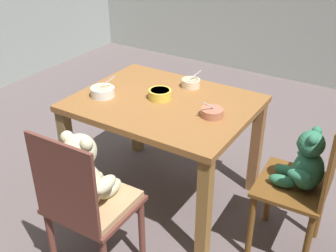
{
  "coord_description": "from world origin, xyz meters",
  "views": [
    {
      "loc": [
        1.24,
        -1.94,
        1.83
      ],
      "look_at": [
        0.0,
        0.05,
        0.52
      ],
      "focal_mm": 43.82,
      "sensor_mm": 36.0,
      "label": 1
    }
  ],
  "objects": [
    {
      "name": "teddy_chair_near_right",
      "position": [
        0.92,
        -0.04,
        0.55
      ],
      "size": [
        0.39,
        0.43,
        0.92
      ],
      "rotation": [
        0.0,
        0.0,
        3.19
      ],
      "color": "brown",
      "rests_on": "ground_plane"
    },
    {
      "name": "ground_plane",
      "position": [
        0.0,
        0.0,
        -0.02
      ],
      "size": [
        5.2,
        5.2,
        0.04
      ],
      "color": "#5F5353"
    },
    {
      "name": "porridge_bowl_cream_far_center",
      "position": [
        0.04,
        0.28,
        0.76
      ],
      "size": [
        0.12,
        0.12,
        0.12
      ],
      "color": "beige",
      "rests_on": "dining_table"
    },
    {
      "name": "dining_table",
      "position": [
        0.0,
        0.0,
        0.62
      ],
      "size": [
        1.09,
        0.86,
        0.73
      ],
      "color": "brown",
      "rests_on": "ground_plane"
    },
    {
      "name": "porridge_bowl_yellow_center",
      "position": [
        -0.04,
        0.02,
        0.76
      ],
      "size": [
        0.14,
        0.14,
        0.06
      ],
      "color": "yellow",
      "rests_on": "dining_table"
    },
    {
      "name": "teddy_chair_near_front",
      "position": [
        0.05,
        -0.79,
        0.59
      ],
      "size": [
        0.43,
        0.39,
        0.92
      ],
      "rotation": [
        0.0,
        0.0,
        1.59
      ],
      "color": "brown",
      "rests_on": "ground_plane"
    },
    {
      "name": "porridge_bowl_terracotta_near_right",
      "position": [
        0.35,
        -0.03,
        0.75
      ],
      "size": [
        0.13,
        0.14,
        0.11
      ],
      "color": "#B46D52",
      "rests_on": "dining_table"
    },
    {
      "name": "porridge_bowl_white_near_left",
      "position": [
        -0.37,
        -0.15,
        0.76
      ],
      "size": [
        0.15,
        0.15,
        0.13
      ],
      "color": "silver",
      "rests_on": "dining_table"
    }
  ]
}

